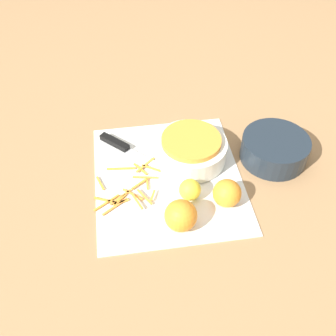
{
  "coord_description": "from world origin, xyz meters",
  "views": [
    {
      "loc": [
        0.67,
        -0.1,
        0.75
      ],
      "look_at": [
        0.0,
        0.0,
        0.04
      ],
      "focal_mm": 42.0,
      "sensor_mm": 36.0,
      "label": 1
    }
  ],
  "objects_px": {
    "knife": "(123,147)",
    "orange_left": "(181,216)",
    "orange_right": "(227,193)",
    "bowl_speckled": "(191,149)",
    "lemon": "(190,190)",
    "bowl_dark": "(274,149)"
  },
  "relations": [
    {
      "from": "bowl_speckled",
      "to": "orange_left",
      "type": "height_order",
      "value": "orange_left"
    },
    {
      "from": "orange_right",
      "to": "bowl_speckled",
      "type": "bearing_deg",
      "value": -160.98
    },
    {
      "from": "orange_left",
      "to": "orange_right",
      "type": "bearing_deg",
      "value": 112.96
    },
    {
      "from": "knife",
      "to": "orange_right",
      "type": "xyz_separation_m",
      "value": [
        0.22,
        0.23,
        0.03
      ]
    },
    {
      "from": "orange_right",
      "to": "lemon",
      "type": "bearing_deg",
      "value": -109.62
    },
    {
      "from": "orange_left",
      "to": "orange_right",
      "type": "distance_m",
      "value": 0.13
    },
    {
      "from": "knife",
      "to": "orange_left",
      "type": "bearing_deg",
      "value": -23.81
    },
    {
      "from": "bowl_dark",
      "to": "orange_right",
      "type": "xyz_separation_m",
      "value": [
        0.14,
        -0.16,
        0.01
      ]
    },
    {
      "from": "knife",
      "to": "orange_left",
      "type": "relative_size",
      "value": 2.46
    },
    {
      "from": "knife",
      "to": "lemon",
      "type": "relative_size",
      "value": 3.44
    },
    {
      "from": "knife",
      "to": "orange_right",
      "type": "height_order",
      "value": "orange_right"
    },
    {
      "from": "orange_left",
      "to": "orange_right",
      "type": "height_order",
      "value": "orange_left"
    },
    {
      "from": "bowl_dark",
      "to": "orange_right",
      "type": "bearing_deg",
      "value": -50.51
    },
    {
      "from": "bowl_speckled",
      "to": "lemon",
      "type": "relative_size",
      "value": 3.53
    },
    {
      "from": "orange_right",
      "to": "bowl_dark",
      "type": "bearing_deg",
      "value": 129.49
    },
    {
      "from": "knife",
      "to": "orange_left",
      "type": "xyz_separation_m",
      "value": [
        0.27,
        0.11,
        0.03
      ]
    },
    {
      "from": "orange_left",
      "to": "bowl_speckled",
      "type": "bearing_deg",
      "value": 163.39
    },
    {
      "from": "knife",
      "to": "orange_right",
      "type": "relative_size",
      "value": 2.69
    },
    {
      "from": "knife",
      "to": "lemon",
      "type": "distance_m",
      "value": 0.25
    },
    {
      "from": "bowl_dark",
      "to": "orange_right",
      "type": "distance_m",
      "value": 0.21
    },
    {
      "from": "knife",
      "to": "bowl_speckled",
      "type": "bearing_deg",
      "value": 24.07
    },
    {
      "from": "lemon",
      "to": "orange_right",
      "type": "bearing_deg",
      "value": 70.38
    }
  ]
}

